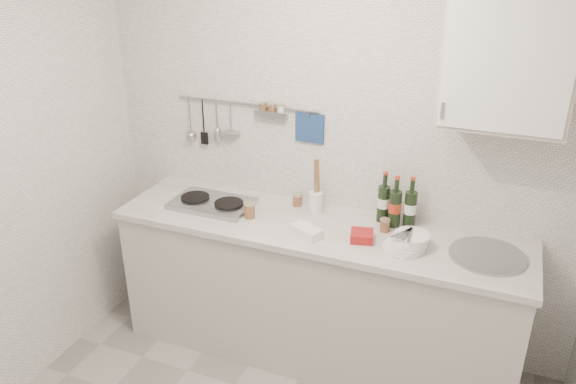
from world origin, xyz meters
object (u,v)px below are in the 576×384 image
Objects in this scene: wall_cabinet at (510,55)px; wine_bottles at (397,200)px; plate_stack_hob at (217,202)px; plate_stack_sink at (408,242)px; utensil_crock at (316,199)px.

wall_cabinet reaches higher than wine_bottles.
plate_stack_hob is 1.23m from plate_stack_sink.
wall_cabinet is at bearing -2.68° from utensil_crock.
wine_bottles is (-0.48, 0.06, -0.87)m from wall_cabinet.
plate_stack_sink is 0.79× the size of wine_bottles.
plate_stack_sink is 0.70× the size of utensil_crock.
wall_cabinet is 2.29× the size of plate_stack_hob.
plate_stack_hob is at bearing -167.46° from utensil_crock.
wall_cabinet reaches higher than utensil_crock.
wine_bottles is (1.10, 0.15, 0.14)m from plate_stack_hob.
utensil_crock is at bearing 158.70° from plate_stack_sink.
wall_cabinet is 2.26× the size of wine_bottles.
plate_stack_hob is at bearing 175.26° from plate_stack_sink.
wine_bottles is at bearing 1.83° from utensil_crock.
plate_stack_sink is (-0.36, -0.19, -0.99)m from wall_cabinet.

